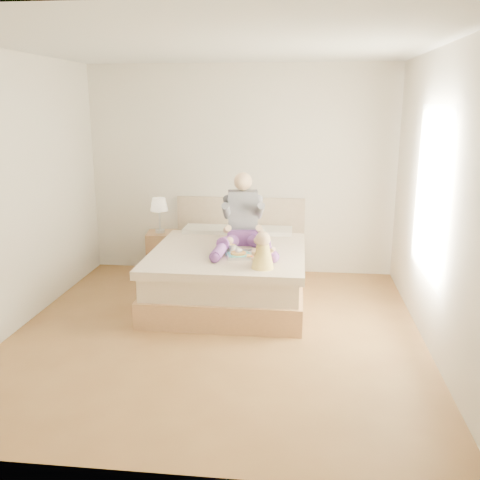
# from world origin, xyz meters

# --- Properties ---
(room) EXTENTS (4.02, 4.22, 2.71)m
(room) POSITION_xyz_m (0.08, 0.01, 1.51)
(room) COLOR brown
(room) RESTS_ON ground
(bed) EXTENTS (1.70, 2.18, 1.00)m
(bed) POSITION_xyz_m (0.00, 1.08, 0.32)
(bed) COLOR #A2754B
(bed) RESTS_ON ground
(nightstand) EXTENTS (0.50, 0.45, 0.55)m
(nightstand) POSITION_xyz_m (-1.00, 1.88, 0.27)
(nightstand) COLOR #A2754B
(nightstand) RESTS_ON ground
(lamp) EXTENTS (0.23, 0.23, 0.46)m
(lamp) POSITION_xyz_m (-1.05, 1.86, 0.90)
(lamp) COLOR silver
(lamp) RESTS_ON nightstand
(adult) EXTENTS (0.72, 1.07, 0.86)m
(adult) POSITION_xyz_m (0.14, 1.07, 0.86)
(adult) COLOR #5F317C
(adult) RESTS_ON bed
(tray) EXTENTS (0.50, 0.42, 0.12)m
(tray) POSITION_xyz_m (0.22, 0.66, 0.64)
(tray) COLOR silver
(tray) RESTS_ON bed
(baby) EXTENTS (0.27, 0.34, 0.37)m
(baby) POSITION_xyz_m (0.43, 0.25, 0.76)
(baby) COLOR #E5C048
(baby) RESTS_ON bed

